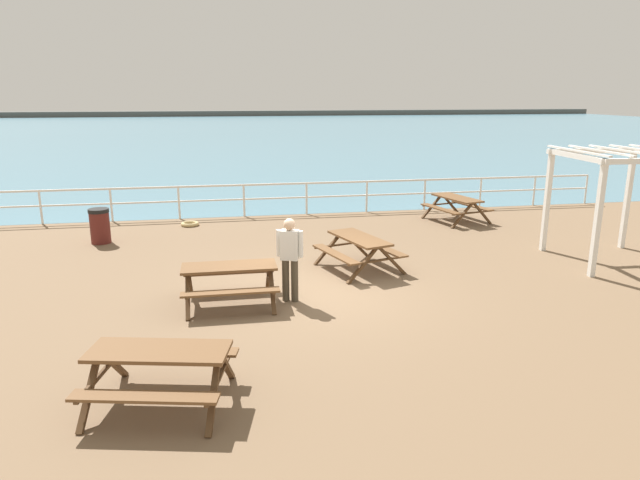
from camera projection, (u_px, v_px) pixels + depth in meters
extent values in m
cube|color=brown|center=(317.00, 297.00, 11.71)|extent=(30.00, 24.00, 0.20)
cube|color=teal|center=(231.00, 131.00, 61.89)|extent=(142.00, 90.00, 0.01)
cube|color=#4C4C47|center=(223.00, 116.00, 102.82)|extent=(142.00, 6.00, 1.80)
cube|color=white|center=(275.00, 184.00, 18.80)|extent=(23.00, 0.06, 0.06)
cube|color=white|center=(276.00, 198.00, 18.92)|extent=(23.00, 0.05, 0.05)
cylinder|color=white|center=(41.00, 208.00, 17.64)|extent=(0.07, 0.07, 1.05)
cylinder|color=white|center=(111.00, 205.00, 18.01)|extent=(0.07, 0.07, 1.05)
cylinder|color=white|center=(179.00, 203.00, 18.38)|extent=(0.07, 0.07, 1.05)
cylinder|color=white|center=(244.00, 201.00, 18.75)|extent=(0.07, 0.07, 1.05)
cylinder|color=white|center=(307.00, 199.00, 19.12)|extent=(0.07, 0.07, 1.05)
cylinder|color=white|center=(367.00, 197.00, 19.49)|extent=(0.07, 0.07, 1.05)
cylinder|color=white|center=(425.00, 195.00, 19.86)|extent=(0.07, 0.07, 1.05)
cylinder|color=white|center=(480.00, 193.00, 20.23)|extent=(0.07, 0.07, 1.05)
cylinder|color=white|center=(534.00, 191.00, 20.60)|extent=(0.07, 0.07, 1.05)
cylinder|color=white|center=(586.00, 189.00, 20.97)|extent=(0.07, 0.07, 1.05)
cube|color=brown|center=(359.00, 238.00, 13.02)|extent=(1.19, 1.93, 0.05)
cube|color=brown|center=(336.00, 254.00, 12.82)|extent=(0.77, 1.80, 0.04)
cube|color=brown|center=(382.00, 247.00, 13.37)|extent=(0.77, 1.80, 0.04)
cube|color=#50351E|center=(329.00, 248.00, 13.61)|extent=(0.78, 0.31, 0.79)
cube|color=#50351E|center=(356.00, 244.00, 13.95)|extent=(0.78, 0.31, 0.79)
cube|color=#50351E|center=(342.00, 244.00, 13.77)|extent=(1.45, 0.49, 0.04)
cube|color=#50351E|center=(363.00, 265.00, 12.27)|extent=(0.78, 0.31, 0.79)
cube|color=#50351E|center=(392.00, 260.00, 12.61)|extent=(0.78, 0.31, 0.79)
cube|color=#50351E|center=(378.00, 261.00, 12.43)|extent=(1.45, 0.49, 0.04)
cube|color=brown|center=(229.00, 267.00, 10.88)|extent=(1.80, 0.71, 0.05)
cube|color=brown|center=(229.00, 272.00, 11.55)|extent=(1.80, 0.27, 0.04)
cube|color=brown|center=(231.00, 292.00, 10.36)|extent=(1.80, 0.27, 0.04)
cube|color=#50351E|center=(269.00, 277.00, 11.46)|extent=(0.09, 0.79, 0.79)
cube|color=#50351E|center=(272.00, 289.00, 10.75)|extent=(0.09, 0.79, 0.79)
cube|color=#50351E|center=(270.00, 281.00, 11.10)|extent=(0.07, 1.50, 0.04)
cube|color=#50351E|center=(189.00, 281.00, 11.20)|extent=(0.09, 0.79, 0.79)
cube|color=#50351E|center=(188.00, 294.00, 10.48)|extent=(0.09, 0.79, 0.79)
cube|color=#50351E|center=(188.00, 285.00, 10.83)|extent=(0.07, 1.50, 0.04)
cube|color=brown|center=(457.00, 198.00, 18.00)|extent=(1.11, 1.92, 0.05)
cube|color=brown|center=(440.00, 209.00, 17.83)|extent=(0.69, 1.81, 0.04)
cube|color=brown|center=(472.00, 206.00, 18.32)|extent=(0.69, 1.81, 0.04)
cube|color=#50351E|center=(432.00, 206.00, 18.63)|extent=(0.79, 0.27, 0.79)
cube|color=#50351E|center=(451.00, 204.00, 18.93)|extent=(0.79, 0.27, 0.79)
cube|color=#50351E|center=(442.00, 204.00, 18.77)|extent=(1.47, 0.42, 0.04)
cube|color=#50351E|center=(462.00, 215.00, 17.26)|extent=(0.79, 0.27, 0.79)
cube|color=#50351E|center=(482.00, 213.00, 17.56)|extent=(0.79, 0.27, 0.79)
cube|color=#50351E|center=(472.00, 213.00, 17.39)|extent=(1.47, 0.42, 0.04)
cube|color=brown|center=(159.00, 351.00, 7.32)|extent=(1.91, 1.08, 0.05)
cube|color=brown|center=(174.00, 351.00, 7.99)|extent=(1.81, 0.65, 0.04)
cube|color=brown|center=(144.00, 397.00, 6.79)|extent=(1.81, 0.65, 0.04)
cube|color=#50351E|center=(226.00, 365.00, 7.74)|extent=(0.25, 0.79, 0.79)
cube|color=#50351E|center=(214.00, 393.00, 7.02)|extent=(0.25, 0.79, 0.79)
cube|color=#50351E|center=(220.00, 376.00, 7.37)|extent=(0.39, 1.48, 0.04)
cube|color=#50351E|center=(113.00, 363.00, 7.81)|extent=(0.25, 0.79, 0.79)
cube|color=#50351E|center=(89.00, 391.00, 7.08)|extent=(0.25, 0.79, 0.79)
cube|color=#50351E|center=(102.00, 373.00, 7.43)|extent=(0.39, 1.48, 0.04)
cylinder|color=#4C4233|center=(286.00, 280.00, 11.12)|extent=(0.14, 0.14, 0.85)
cylinder|color=#4C4233|center=(295.00, 281.00, 11.09)|extent=(0.14, 0.14, 0.85)
cube|color=white|center=(290.00, 245.00, 10.93)|extent=(0.40, 0.33, 0.58)
cylinder|color=white|center=(279.00, 243.00, 10.96)|extent=(0.09, 0.09, 0.52)
cylinder|color=white|center=(301.00, 244.00, 10.88)|extent=(0.09, 0.09, 0.52)
sphere|color=beige|center=(289.00, 224.00, 10.83)|extent=(0.23, 0.23, 0.23)
cube|color=white|center=(627.00, 201.00, 14.76)|extent=(0.12, 0.12, 2.50)
cube|color=white|center=(547.00, 203.00, 14.51)|extent=(0.12, 0.12, 2.50)
cube|color=white|center=(597.00, 222.00, 12.39)|extent=(0.12, 0.12, 2.50)
cube|color=white|center=(576.00, 156.00, 13.12)|extent=(0.28, 2.44, 0.12)
cube|color=white|center=(593.00, 151.00, 14.31)|extent=(2.44, 0.28, 0.12)
cube|color=white|center=(577.00, 151.00, 13.09)|extent=(0.25, 2.56, 0.04)
cube|color=white|center=(599.00, 151.00, 13.16)|extent=(0.25, 2.56, 0.04)
cube|color=white|center=(622.00, 150.00, 13.22)|extent=(0.25, 2.56, 0.04)
cylinder|color=#591E19|center=(100.00, 228.00, 15.43)|extent=(0.52, 0.52, 0.85)
cylinder|color=black|center=(98.00, 211.00, 15.31)|extent=(0.55, 0.55, 0.10)
torus|color=tan|center=(190.00, 224.00, 17.55)|extent=(0.55, 0.55, 0.11)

